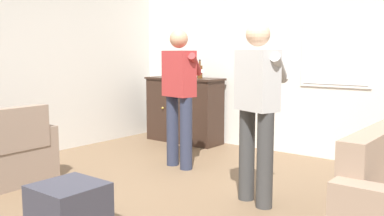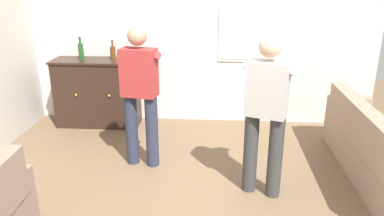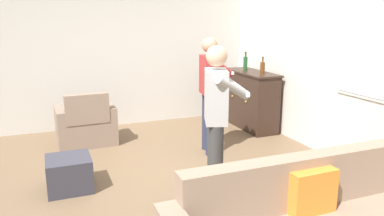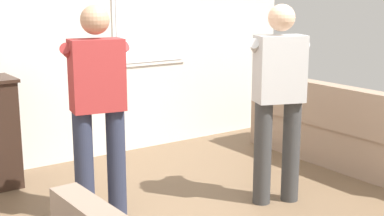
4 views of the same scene
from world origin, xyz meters
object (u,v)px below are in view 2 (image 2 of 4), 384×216
Objects in this scene: couch at (376,157)px; bottle_wine_green at (113,52)px; person_standing_right at (266,110)px; sideboard_cabinet at (98,93)px; person_standing_left at (140,91)px; bottle_liquor_amber at (81,51)px.

bottle_wine_green reaches higher than couch.
person_standing_right is (2.04, -1.82, -0.19)m from bottle_wine_green.
sideboard_cabinet is 4.49× the size of bottle_wine_green.
person_standing_left reaches higher than couch.
person_standing_right is (2.49, -1.74, -0.21)m from bottle_liquor_amber.
bottle_liquor_amber is 0.20× the size of person_standing_right.
couch is 4.12m from bottle_liquor_amber.
person_standing_left is at bearing 173.94° from couch.
sideboard_cabinet is 0.76× the size of person_standing_right.
couch is at bearing -25.15° from bottle_wine_green.
bottle_liquor_amber reaches higher than bottle_wine_green.
person_standing_right reaches higher than sideboard_cabinet.
bottle_wine_green is (0.26, 0.06, 0.61)m from sideboard_cabinet.
bottle_liquor_amber is 0.20× the size of person_standing_left.
couch is 1.97× the size of sideboard_cabinet.
person_standing_right is (-1.27, -0.26, 0.61)m from couch.
person_standing_left and person_standing_right have the same top height.
sideboard_cabinet is at bearing -168.19° from bottle_wine_green.
person_standing_right is at bearing -21.51° from person_standing_left.
bottle_liquor_amber is 1.64m from person_standing_left.
sideboard_cabinet reaches higher than couch.
person_standing_right reaches higher than bottle_wine_green.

